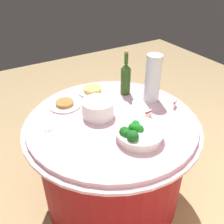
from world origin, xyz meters
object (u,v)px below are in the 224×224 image
(plate_stack, at_px, (98,108))
(label_placard_mid, at_px, (149,114))
(broccoli_bowl, at_px, (138,133))
(decorative_fruit_vase, at_px, (153,81))
(wine_bottle, at_px, (126,78))
(serving_tongs, at_px, (48,124))
(food_plate_peanuts, at_px, (65,104))
(food_plate_noodles, at_px, (92,90))
(label_placard_front, at_px, (175,103))

(plate_stack, relative_size, label_placard_mid, 3.82)
(plate_stack, xyz_separation_m, label_placard_mid, (-0.27, 0.19, -0.02))
(broccoli_bowl, xyz_separation_m, decorative_fruit_vase, (-0.35, -0.32, 0.11))
(broccoli_bowl, bearing_deg, decorative_fruit_vase, -137.60)
(wine_bottle, height_order, decorative_fruit_vase, decorative_fruit_vase)
(serving_tongs, xyz_separation_m, food_plate_peanuts, (-0.18, -0.16, 0.01))
(food_plate_noodles, xyz_separation_m, label_placard_front, (-0.39, 0.49, 0.02))
(food_plate_noodles, relative_size, label_placard_front, 4.00)
(plate_stack, height_order, wine_bottle, wine_bottle)
(label_placard_front, height_order, label_placard_mid, same)
(broccoli_bowl, relative_size, food_plate_peanuts, 1.27)
(decorative_fruit_vase, relative_size, label_placard_mid, 6.18)
(food_plate_peanuts, bearing_deg, wine_bottle, 171.98)
(wine_bottle, xyz_separation_m, label_placard_front, (-0.19, 0.34, -0.10))
(wine_bottle, bearing_deg, decorative_fruit_vase, 122.35)
(broccoli_bowl, bearing_deg, food_plate_peanuts, -68.47)
(plate_stack, bearing_deg, broccoli_bowl, 103.00)
(food_plate_peanuts, relative_size, label_placard_front, 4.00)
(broccoli_bowl, xyz_separation_m, food_plate_peanuts, (0.22, -0.56, -0.03))
(decorative_fruit_vase, xyz_separation_m, food_plate_noodles, (0.32, -0.32, -0.13))
(broccoli_bowl, bearing_deg, serving_tongs, -45.37)
(broccoli_bowl, xyz_separation_m, food_plate_noodles, (-0.04, -0.64, -0.03))
(label_placard_mid, bearing_deg, label_placard_front, -177.62)
(plate_stack, bearing_deg, label_placard_mid, 144.61)
(food_plate_noodles, height_order, label_placard_mid, label_placard_mid)
(broccoli_bowl, xyz_separation_m, plate_stack, (0.08, -0.34, 0.01))
(plate_stack, relative_size, wine_bottle, 0.62)
(label_placard_mid, bearing_deg, food_plate_peanuts, -45.26)
(wine_bottle, height_order, label_placard_mid, wine_bottle)
(decorative_fruit_vase, distance_m, food_plate_peanuts, 0.64)
(broccoli_bowl, height_order, food_plate_peanuts, broccoli_bowl)
(serving_tongs, height_order, food_plate_noodles, food_plate_noodles)
(plate_stack, relative_size, serving_tongs, 1.25)
(serving_tongs, relative_size, label_placard_mid, 3.05)
(wine_bottle, bearing_deg, plate_stack, 26.61)
(broccoli_bowl, distance_m, label_placard_mid, 0.24)
(decorative_fruit_vase, bearing_deg, label_placard_front, 114.31)
(wine_bottle, xyz_separation_m, label_placard_mid, (0.05, 0.35, -0.10))
(broccoli_bowl, height_order, serving_tongs, broccoli_bowl)
(plate_stack, height_order, decorative_fruit_vase, decorative_fruit_vase)
(plate_stack, bearing_deg, wine_bottle, -153.39)
(broccoli_bowl, height_order, wine_bottle, wine_bottle)
(broccoli_bowl, distance_m, plate_stack, 0.34)
(food_plate_noodles, bearing_deg, wine_bottle, 144.38)
(wine_bottle, distance_m, label_placard_mid, 0.37)
(label_placard_front, distance_m, label_placard_mid, 0.24)
(food_plate_noodles, bearing_deg, serving_tongs, 28.55)
(wine_bottle, distance_m, food_plate_peanuts, 0.48)
(plate_stack, relative_size, food_plate_noodles, 0.95)
(food_plate_noodles, bearing_deg, food_plate_peanuts, 17.54)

